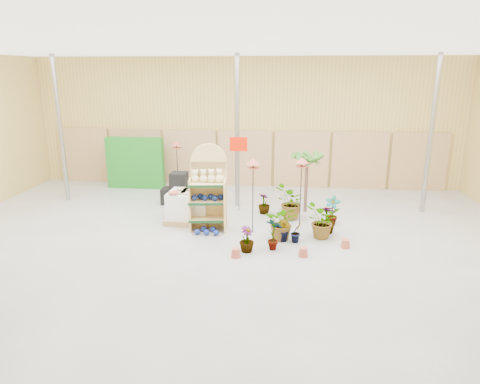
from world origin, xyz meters
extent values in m
cube|color=gray|center=(0.00, 0.00, -0.05)|extent=(15.00, 12.00, 0.10)
cube|color=white|center=(0.00, 0.00, 4.55)|extent=(15.00, 12.00, 0.10)
cube|color=tan|center=(0.00, 6.05, 2.25)|extent=(15.00, 0.10, 4.50)
cylinder|color=gray|center=(-5.50, 3.50, 2.25)|extent=(0.14, 0.14, 4.50)
cylinder|color=gray|center=(5.50, 3.50, 2.25)|extent=(0.14, 0.14, 4.50)
cylinder|color=gray|center=(0.00, 3.50, 2.25)|extent=(0.14, 0.14, 4.50)
cube|color=#A1794C|center=(-6.00, 5.92, 1.00)|extent=(1.90, 0.06, 2.00)
cube|color=#A1794C|center=(-4.00, 5.92, 1.00)|extent=(1.90, 0.06, 2.00)
cube|color=#A1794C|center=(-2.00, 5.92, 1.00)|extent=(1.90, 0.06, 2.00)
cube|color=#A1794C|center=(0.00, 5.92, 1.00)|extent=(1.90, 0.06, 2.00)
cube|color=#A1794C|center=(2.00, 5.92, 1.00)|extent=(1.90, 0.06, 2.00)
cube|color=#A1794C|center=(4.00, 5.92, 1.00)|extent=(1.90, 0.06, 2.00)
cube|color=#A1794C|center=(6.00, 5.92, 1.00)|extent=(1.90, 0.06, 2.00)
cube|color=tan|center=(-0.52, 1.58, 0.88)|extent=(0.94, 0.20, 1.77)
cylinder|color=tan|center=(-0.52, 1.58, 1.77)|extent=(0.94, 0.20, 0.94)
cube|color=tan|center=(-0.52, 1.31, 0.31)|extent=(0.95, 0.62, 0.04)
cube|color=#0F3819|center=(-0.52, 1.05, 0.31)|extent=(0.89, 0.14, 0.06)
cube|color=tan|center=(-0.52, 1.31, 0.78)|extent=(0.95, 0.62, 0.04)
cube|color=#0F3819|center=(-0.52, 1.05, 0.78)|extent=(0.89, 0.14, 0.06)
cube|color=tan|center=(-0.52, 1.31, 1.25)|extent=(0.95, 0.62, 0.04)
cube|color=#0F3819|center=(-0.52, 1.05, 1.25)|extent=(0.89, 0.14, 0.06)
cube|color=tan|center=(-0.97, 1.31, 0.68)|extent=(0.10, 0.52, 1.35)
cube|color=tan|center=(-0.07, 1.31, 0.68)|extent=(0.10, 0.52, 1.35)
sphere|color=#F8E1A8|center=(-0.83, 1.37, 1.36)|extent=(0.19, 0.19, 0.19)
sphere|color=#F8E1A8|center=(-0.83, 1.37, 1.52)|extent=(0.15, 0.15, 0.15)
sphere|color=#F8E1A8|center=(-0.62, 1.37, 1.37)|extent=(0.20, 0.20, 0.20)
sphere|color=#F8E1A8|center=(-0.62, 1.37, 1.53)|extent=(0.15, 0.15, 0.15)
sphere|color=#F8E1A8|center=(-0.42, 1.37, 1.37)|extent=(0.21, 0.21, 0.21)
sphere|color=#F8E1A8|center=(-0.42, 1.37, 1.54)|extent=(0.15, 0.15, 0.15)
sphere|color=#F8E1A8|center=(-0.21, 1.37, 1.38)|extent=(0.22, 0.22, 0.22)
sphere|color=#F8E1A8|center=(-0.21, 1.37, 1.55)|extent=(0.15, 0.15, 0.15)
sphere|color=navy|center=(-0.85, 1.29, 0.88)|extent=(0.16, 0.16, 0.16)
sphere|color=navy|center=(-0.72, 1.41, 0.88)|extent=(0.16, 0.16, 0.16)
sphere|color=navy|center=(-0.59, 1.29, 0.88)|extent=(0.16, 0.16, 0.16)
sphere|color=navy|center=(-0.45, 1.41, 0.88)|extent=(0.16, 0.16, 0.16)
sphere|color=navy|center=(-0.32, 1.29, 0.88)|extent=(0.16, 0.16, 0.16)
sphere|color=navy|center=(-0.19, 1.41, 0.88)|extent=(0.16, 0.16, 0.16)
sphere|color=navy|center=(-0.73, 0.92, 0.07)|extent=(0.15, 0.15, 0.15)
sphere|color=navy|center=(-0.61, 1.16, 0.07)|extent=(0.15, 0.15, 0.15)
sphere|color=navy|center=(-0.49, 0.92, 0.07)|extent=(0.15, 0.15, 0.15)
sphere|color=navy|center=(-0.37, 1.16, 0.07)|extent=(0.15, 0.15, 0.15)
sphere|color=navy|center=(-0.25, 0.92, 0.07)|extent=(0.15, 0.15, 0.15)
cube|color=#A1794C|center=(-1.13, 1.89, 0.08)|extent=(1.25, 1.06, 0.15)
cube|color=white|center=(-1.13, 1.89, 0.50)|extent=(1.14, 0.95, 0.70)
cylinder|color=tan|center=(-1.38, 1.73, 0.87)|extent=(0.40, 0.40, 0.04)
cylinder|color=tan|center=(-1.13, 1.73, 0.87)|extent=(0.40, 0.40, 0.04)
cylinder|color=tan|center=(-0.88, 1.73, 0.87)|extent=(0.40, 0.40, 0.04)
cylinder|color=tan|center=(-1.38, 2.04, 0.87)|extent=(0.40, 0.40, 0.04)
cylinder|color=tan|center=(-1.13, 2.04, 0.87)|extent=(0.40, 0.40, 0.04)
cylinder|color=tan|center=(-0.88, 2.04, 0.87)|extent=(0.40, 0.40, 0.04)
cube|color=black|center=(-1.81, 3.47, 0.25)|extent=(0.50, 0.50, 0.50)
cube|color=black|center=(-1.81, 3.47, 0.75)|extent=(0.50, 0.50, 0.50)
cube|color=black|center=(-2.11, 3.47, 0.25)|extent=(0.50, 0.50, 0.50)
cube|color=#19711A|center=(-3.80, 5.20, 0.90)|extent=(2.00, 0.30, 1.80)
cylinder|color=gray|center=(0.10, 3.00, 1.10)|extent=(0.05, 0.05, 2.20)
cube|color=red|center=(0.10, 2.96, 2.00)|extent=(0.50, 0.03, 0.40)
cylinder|color=black|center=(0.65, 1.29, 0.84)|extent=(0.02, 0.02, 1.69)
cylinder|color=#AD4B39|center=(0.65, 1.29, 1.69)|extent=(0.30, 0.30, 0.02)
cone|color=#AD4B39|center=(0.65, 1.29, 1.86)|extent=(0.34, 0.34, 0.14)
cylinder|color=black|center=(1.86, 1.90, 0.81)|extent=(0.02, 0.02, 1.62)
cylinder|color=#AD4B39|center=(1.86, 1.90, 1.62)|extent=(0.30, 0.30, 0.02)
cone|color=#AD4B39|center=(1.86, 1.90, 1.79)|extent=(0.34, 0.34, 0.14)
cylinder|color=black|center=(-2.21, 4.89, 0.75)|extent=(0.02, 0.02, 1.51)
cylinder|color=#AD4B39|center=(-2.21, 4.89, 1.51)|extent=(0.30, 0.30, 0.02)
cone|color=#AD4B39|center=(-2.21, 4.89, 1.68)|extent=(0.34, 0.34, 0.14)
cylinder|color=brown|center=(2.06, 3.12, 0.76)|extent=(0.10, 0.10, 1.51)
imported|color=#2F631D|center=(1.46, 0.71, 0.31)|extent=(0.43, 0.44, 0.62)
imported|color=#2F631D|center=(1.42, 0.86, 0.44)|extent=(0.91, 0.83, 0.89)
imported|color=#2F631D|center=(2.54, 1.45, 0.36)|extent=(0.41, 0.41, 0.72)
imported|color=#2F631D|center=(2.74, 2.09, 0.40)|extent=(0.48, 0.38, 0.80)
imported|color=#2F631D|center=(1.63, 2.38, 0.49)|extent=(1.07, 1.12, 0.97)
imported|color=#2F631D|center=(0.61, 0.02, 0.30)|extent=(0.47, 0.47, 0.60)
imported|color=#2F631D|center=(1.22, 0.20, 0.39)|extent=(0.50, 0.46, 0.79)
imported|color=#2F631D|center=(1.75, 0.71, 0.26)|extent=(0.37, 0.36, 0.52)
imported|color=#2F631D|center=(2.38, 1.03, 0.44)|extent=(0.97, 1.02, 0.88)
imported|color=#2F631D|center=(0.87, 2.81, 0.31)|extent=(0.46, 0.46, 0.61)
camera|label=1|loc=(1.44, -9.03, 4.00)|focal=32.00mm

